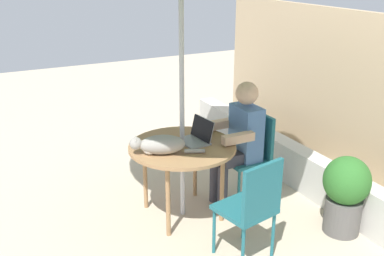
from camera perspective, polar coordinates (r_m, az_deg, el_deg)
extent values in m
plane|color=#BCAD93|center=(4.44, -1.17, -10.78)|extent=(14.00, 14.00, 0.00)
cube|color=tan|center=(5.21, 19.33, 3.82)|extent=(4.60, 0.08, 1.83)
cube|color=beige|center=(5.02, 13.15, -4.72)|extent=(4.14, 0.20, 0.43)
cylinder|color=#9E754C|center=(4.12, -1.24, -2.37)|extent=(0.99, 0.99, 0.03)
cylinder|color=#9E754C|center=(4.17, 3.84, -7.56)|extent=(0.04, 0.04, 0.69)
cylinder|color=#9E754C|center=(4.60, 0.38, -4.73)|extent=(0.04, 0.04, 0.69)
cylinder|color=#9E754C|center=(4.40, -5.97, -6.07)|extent=(0.04, 0.04, 0.69)
cylinder|color=#9E754C|center=(3.96, -3.06, -9.25)|extent=(0.04, 0.04, 0.69)
cylinder|color=#B7B7BC|center=(3.97, -1.29, 3.49)|extent=(0.04, 0.04, 2.29)
cube|color=#1E606B|center=(4.55, 6.72, -3.94)|extent=(0.40, 0.40, 0.04)
cube|color=#1E606B|center=(4.55, 8.73, -0.77)|extent=(0.40, 0.04, 0.44)
cylinder|color=#1E606B|center=(4.61, 9.54, -6.86)|extent=(0.03, 0.03, 0.42)
cylinder|color=#1E606B|center=(4.86, 7.19, -5.25)|extent=(0.03, 0.03, 0.42)
cylinder|color=#1E606B|center=(4.69, 3.71, -6.10)|extent=(0.03, 0.03, 0.42)
cylinder|color=#1E606B|center=(4.43, 5.95, -7.84)|extent=(0.03, 0.03, 0.42)
cube|color=#1E606B|center=(3.68, 6.67, -10.16)|extent=(0.47, 0.47, 0.04)
cube|color=#1E606B|center=(3.46, 8.93, -7.91)|extent=(0.11, 0.40, 0.44)
cylinder|color=#1E606B|center=(3.61, 6.48, -15.20)|extent=(0.03, 0.03, 0.42)
cylinder|color=#1E606B|center=(3.82, 10.23, -13.21)|extent=(0.03, 0.03, 0.42)
cylinder|color=#1E606B|center=(4.01, 6.57, -11.20)|extent=(0.03, 0.03, 0.42)
cylinder|color=#1E606B|center=(3.81, 2.81, -12.93)|extent=(0.03, 0.03, 0.42)
cube|color=#4C72A5|center=(4.44, 6.87, -0.55)|extent=(0.34, 0.20, 0.54)
sphere|color=#DBAD89|center=(4.30, 6.98, 4.40)|extent=(0.22, 0.22, 0.22)
cube|color=#383842|center=(4.50, 4.60, -3.15)|extent=(0.12, 0.30, 0.12)
cylinder|color=#383842|center=(4.55, 2.87, -6.69)|extent=(0.10, 0.10, 0.45)
cube|color=#383842|center=(4.38, 5.68, -3.89)|extent=(0.12, 0.30, 0.12)
cylinder|color=#383842|center=(4.43, 3.90, -7.53)|extent=(0.10, 0.10, 0.45)
cube|color=#DBAD89|center=(4.47, 3.13, 0.41)|extent=(0.08, 0.32, 0.08)
cube|color=#DBAD89|center=(4.15, 5.88, -1.29)|extent=(0.08, 0.32, 0.08)
cube|color=gray|center=(4.17, 0.08, -1.75)|extent=(0.32, 0.25, 0.02)
cube|color=black|center=(4.18, 1.27, -0.08)|extent=(0.30, 0.09, 0.20)
cube|color=gray|center=(4.19, 1.37, -0.05)|extent=(0.30, 0.09, 0.20)
ellipsoid|color=gray|center=(3.91, -3.79, -2.11)|extent=(0.32, 0.44, 0.17)
sphere|color=gray|center=(3.90, -7.13, -1.95)|extent=(0.11, 0.11, 0.11)
ellipsoid|color=white|center=(3.93, -5.38, -2.68)|extent=(0.16, 0.16, 0.09)
cylinder|color=gray|center=(3.93, 0.34, -2.93)|extent=(0.10, 0.18, 0.04)
cone|color=gray|center=(3.91, -7.16, -1.11)|extent=(0.04, 0.04, 0.03)
cone|color=gray|center=(3.86, -7.17, -1.44)|extent=(0.04, 0.04, 0.03)
cylinder|color=#595654|center=(4.32, 18.52, -10.44)|extent=(0.32, 0.32, 0.33)
ellipsoid|color=#2D6B28|center=(4.16, 19.06, -6.32)|extent=(0.41, 0.41, 0.43)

